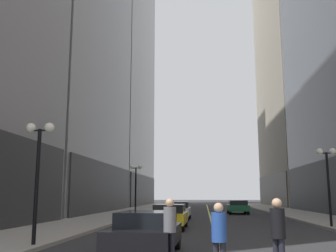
# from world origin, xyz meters

# --- Properties ---
(ground_plane) EXTENTS (200.00, 200.00, 0.00)m
(ground_plane) POSITION_xyz_m (0.00, 35.00, 0.00)
(ground_plane) COLOR #2D2D30
(sidewalk_left) EXTENTS (4.50, 78.00, 0.15)m
(sidewalk_left) POSITION_xyz_m (-8.25, 35.00, 0.07)
(sidewalk_left) COLOR #9E9991
(sidewalk_left) RESTS_ON ground
(sidewalk_right) EXTENTS (4.50, 78.00, 0.15)m
(sidewalk_right) POSITION_xyz_m (8.25, 35.00, 0.07)
(sidewalk_right) COLOR #9E9991
(sidewalk_right) RESTS_ON ground
(lane_centre_stripe) EXTENTS (0.16, 70.00, 0.01)m
(lane_centre_stripe) POSITION_xyz_m (0.00, 35.00, 0.00)
(lane_centre_stripe) COLOR #E5D64C
(lane_centre_stripe) RESTS_ON ground
(building_left_far) EXTENTS (14.46, 26.00, 53.84)m
(building_left_far) POSITION_xyz_m (-17.63, 60.00, 26.85)
(building_left_far) COLOR gray
(building_left_far) RESTS_ON ground
(building_right_far) EXTENTS (13.99, 26.00, 43.41)m
(building_right_far) POSITION_xyz_m (17.39, 60.00, 21.63)
(building_right_far) COLOR #B7AD99
(building_right_far) RESTS_ON ground
(car_black) EXTENTS (2.03, 4.09, 1.32)m
(car_black) POSITION_xyz_m (-2.33, 7.27, 0.72)
(car_black) COLOR black
(car_black) RESTS_ON ground
(car_yellow) EXTENTS (1.88, 4.17, 1.32)m
(car_yellow) POSITION_xyz_m (-2.40, 16.61, 0.72)
(car_yellow) COLOR yellow
(car_yellow) RESTS_ON ground
(car_white) EXTENTS (1.85, 4.38, 1.32)m
(car_white) POSITION_xyz_m (-2.47, 24.80, 0.72)
(car_white) COLOR silver
(car_white) RESTS_ON ground
(car_green) EXTENTS (1.93, 4.31, 1.32)m
(car_green) POSITION_xyz_m (2.77, 33.93, 0.72)
(car_green) COLOR #196038
(car_green) RESTS_ON ground
(pedestrian_in_black_coat) EXTENTS (0.48, 0.48, 1.77)m
(pedestrian_in_black_coat) POSITION_xyz_m (1.19, 4.25, 1.04)
(pedestrian_in_black_coat) COLOR black
(pedestrian_in_black_coat) RESTS_ON ground
(pedestrian_in_blue_hoodie) EXTENTS (0.45, 0.45, 1.67)m
(pedestrian_in_blue_hoodie) POSITION_xyz_m (-0.17, 3.85, 0.97)
(pedestrian_in_blue_hoodie) COLOR black
(pedestrian_in_blue_hoodie) RESTS_ON ground
(pedestrian_in_grey_suit) EXTENTS (0.48, 0.48, 1.75)m
(pedestrian_in_grey_suit) POSITION_xyz_m (-1.43, 5.53, 1.02)
(pedestrian_in_grey_suit) COLOR black
(pedestrian_in_grey_suit) RESTS_ON ground
(street_lamp_left_near) EXTENTS (1.06, 0.36, 4.43)m
(street_lamp_left_near) POSITION_xyz_m (-6.40, 8.24, 3.26)
(street_lamp_left_near) COLOR black
(street_lamp_left_near) RESTS_ON ground
(street_lamp_left_far) EXTENTS (1.06, 0.36, 4.43)m
(street_lamp_left_far) POSITION_xyz_m (-6.40, 28.54, 3.26)
(street_lamp_left_far) COLOR black
(street_lamp_left_far) RESTS_ON ground
(street_lamp_right_mid) EXTENTS (1.06, 0.36, 4.43)m
(street_lamp_right_mid) POSITION_xyz_m (6.40, 17.27, 3.26)
(street_lamp_right_mid) COLOR black
(street_lamp_right_mid) RESTS_ON ground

